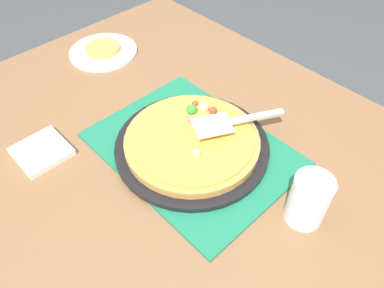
{
  "coord_description": "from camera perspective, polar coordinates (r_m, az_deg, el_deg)",
  "views": [
    {
      "loc": [
        0.45,
        -0.43,
        1.43
      ],
      "look_at": [
        0.0,
        0.0,
        0.77
      ],
      "focal_mm": 34.54,
      "sensor_mm": 36.0,
      "label": 1
    }
  ],
  "objects": [
    {
      "name": "ground_plane",
      "position": [
        1.56,
        0.0,
        -19.85
      ],
      "size": [
        8.0,
        8.0,
        0.0
      ],
      "primitive_type": "plane",
      "color": "#3D4247"
    },
    {
      "name": "dining_table",
      "position": [
        1.0,
        0.0,
        -5.08
      ],
      "size": [
        1.4,
        1.0,
        0.75
      ],
      "color": "brown",
      "rests_on": "ground_plane"
    },
    {
      "name": "placemat",
      "position": [
        0.92,
        0.0,
        -0.73
      ],
      "size": [
        0.48,
        0.36,
        0.01
      ],
      "primitive_type": "cube",
      "color": "#196B4C",
      "rests_on": "dining_table"
    },
    {
      "name": "pizza_pan",
      "position": [
        0.91,
        0.0,
        -0.3
      ],
      "size": [
        0.38,
        0.38,
        0.01
      ],
      "primitive_type": "cylinder",
      "color": "black",
      "rests_on": "placemat"
    },
    {
      "name": "pizza",
      "position": [
        0.9,
        0.06,
        0.69
      ],
      "size": [
        0.33,
        0.33,
        0.05
      ],
      "color": "#B78442",
      "rests_on": "pizza_pan"
    },
    {
      "name": "plate_far_right",
      "position": [
        1.28,
        -13.52,
        13.69
      ],
      "size": [
        0.22,
        0.22,
        0.01
      ],
      "primitive_type": "cylinder",
      "color": "white",
      "rests_on": "dining_table"
    },
    {
      "name": "served_slice_right",
      "position": [
        1.28,
        -13.62,
        14.18
      ],
      "size": [
        0.11,
        0.11,
        0.02
      ],
      "primitive_type": "cylinder",
      "color": "#EAB747",
      "rests_on": "plate_far_right"
    },
    {
      "name": "cup_far",
      "position": [
        0.79,
        17.56,
        -8.23
      ],
      "size": [
        0.08,
        0.08,
        0.12
      ],
      "primitive_type": "cylinder",
      "color": "white",
      "rests_on": "dining_table"
    },
    {
      "name": "pizza_server",
      "position": [
        0.89,
        6.04,
        3.45
      ],
      "size": [
        0.14,
        0.22,
        0.01
      ],
      "color": "silver",
      "rests_on": "pizza"
    },
    {
      "name": "napkin_stack",
      "position": [
        0.98,
        -22.2,
        -1.06
      ],
      "size": [
        0.12,
        0.12,
        0.02
      ],
      "primitive_type": "cube",
      "color": "white",
      "rests_on": "dining_table"
    }
  ]
}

